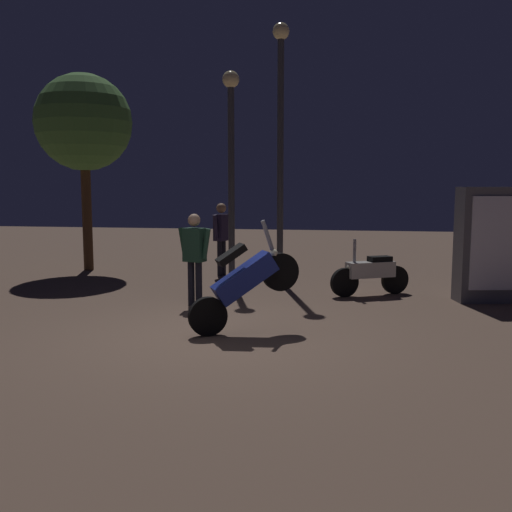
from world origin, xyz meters
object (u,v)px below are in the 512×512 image
at_px(person_bystander_far, 221,232).
at_px(kiosk_billboard, 502,245).
at_px(person_rider_beside, 195,251).
at_px(motorcycle_blue_foreground, 244,282).
at_px(motorcycle_white_parked_left, 371,273).
at_px(streetlamp_near, 281,123).
at_px(streetlamp_far, 231,148).

relative_size(person_bystander_far, kiosk_billboard, 0.82).
distance_m(person_rider_beside, kiosk_billboard, 5.59).
bearing_deg(person_rider_beside, motorcycle_blue_foreground, -126.76).
bearing_deg(person_bystander_far, motorcycle_blue_foreground, 125.99).
bearing_deg(kiosk_billboard, motorcycle_white_parked_left, -15.85).
bearing_deg(motorcycle_blue_foreground, streetlamp_near, 61.59).
distance_m(motorcycle_blue_foreground, motorcycle_white_parked_left, 3.74).
xyz_separation_m(motorcycle_white_parked_left, person_rider_beside, (-3.10, -1.50, 0.53)).
bearing_deg(kiosk_billboard, person_bystander_far, -31.49).
xyz_separation_m(person_bystander_far, kiosk_billboard, (5.74, -2.17, 0.02)).
bearing_deg(person_rider_beside, motorcycle_white_parked_left, -46.32).
relative_size(motorcycle_white_parked_left, person_bystander_far, 0.89).
xyz_separation_m(motorcycle_blue_foreground, streetlamp_far, (-1.05, 4.13, 2.17)).
bearing_deg(streetlamp_near, motorcycle_blue_foreground, -89.49).
bearing_deg(streetlamp_near, streetlamp_far, -159.62).
xyz_separation_m(streetlamp_far, kiosk_billboard, (5.28, -1.13, -1.86)).
height_order(person_bystander_far, kiosk_billboard, kiosk_billboard).
bearing_deg(person_rider_beside, streetlamp_far, 14.19).
xyz_separation_m(motorcycle_blue_foreground, person_rider_beside, (-1.21, 1.71, 0.23)).
xyz_separation_m(motorcycle_white_parked_left, person_bystander_far, (-3.41, 1.96, 0.59)).
height_order(motorcycle_white_parked_left, streetlamp_near, streetlamp_near).
bearing_deg(streetlamp_far, streetlamp_near, 20.38).
bearing_deg(streetlamp_far, kiosk_billboard, -12.14).
bearing_deg(streetlamp_near, motorcycle_white_parked_left, -33.99).
height_order(person_rider_beside, streetlamp_far, streetlamp_far).
relative_size(motorcycle_blue_foreground, streetlamp_far, 0.36).
height_order(person_rider_beside, person_bystander_far, person_bystander_far).
distance_m(motorcycle_blue_foreground, streetlamp_far, 4.78).
distance_m(person_rider_beside, person_bystander_far, 3.48).
bearing_deg(person_bystander_far, streetlamp_near, 175.58).
height_order(person_bystander_far, streetlamp_far, streetlamp_far).
relative_size(person_rider_beside, kiosk_billboard, 0.78).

